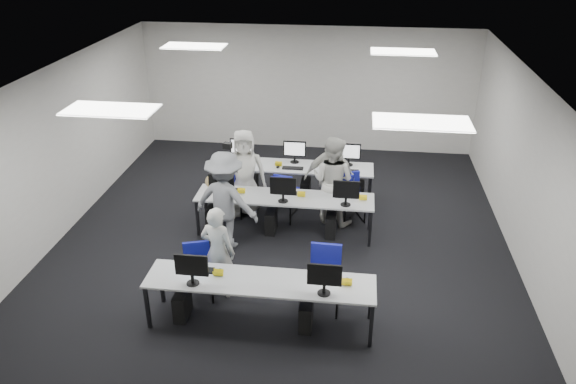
# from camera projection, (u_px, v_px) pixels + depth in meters

# --- Properties ---
(room) EXTENTS (9.00, 9.02, 3.00)m
(room) POSITION_uv_depth(u_px,v_px,m) (283.00, 162.00, 9.55)
(room) COLOR black
(room) RESTS_ON ground
(ceiling_panels) EXTENTS (5.20, 4.60, 0.02)m
(ceiling_panels) POSITION_uv_depth(u_px,v_px,m) (282.00, 76.00, 8.89)
(ceiling_panels) COLOR white
(ceiling_panels) RESTS_ON room
(desk_front) EXTENTS (3.20, 0.70, 0.73)m
(desk_front) POSITION_uv_depth(u_px,v_px,m) (260.00, 284.00, 7.78)
(desk_front) COLOR silver
(desk_front) RESTS_ON ground
(desk_mid) EXTENTS (3.20, 0.70, 0.73)m
(desk_mid) POSITION_uv_depth(u_px,v_px,m) (284.00, 199.00, 10.09)
(desk_mid) COLOR silver
(desk_mid) RESTS_ON ground
(desk_back) EXTENTS (3.20, 0.70, 0.73)m
(desk_back) POSITION_uv_depth(u_px,v_px,m) (294.00, 168.00, 11.34)
(desk_back) COLOR silver
(desk_back) RESTS_ON ground
(equipment_front) EXTENTS (2.51, 0.41, 1.19)m
(equipment_front) POSITION_uv_depth(u_px,v_px,m) (247.00, 302.00, 7.93)
(equipment_front) COLOR #0B549B
(equipment_front) RESTS_ON desk_front
(equipment_mid) EXTENTS (2.91, 0.41, 1.19)m
(equipment_mid) POSITION_uv_depth(u_px,v_px,m) (274.00, 215.00, 10.24)
(equipment_mid) COLOR white
(equipment_mid) RESTS_ON desk_mid
(equipment_back) EXTENTS (2.91, 0.41, 1.19)m
(equipment_back) POSITION_uv_depth(u_px,v_px,m) (303.00, 183.00, 11.47)
(equipment_back) COLOR white
(equipment_back) RESTS_ON desk_back
(chair_0) EXTENTS (0.54, 0.56, 0.86)m
(chair_0) POSITION_uv_depth(u_px,v_px,m) (199.00, 281.00, 8.53)
(chair_0) COLOR navy
(chair_0) RESTS_ON ground
(chair_1) EXTENTS (0.49, 0.54, 0.97)m
(chair_1) POSITION_uv_depth(u_px,v_px,m) (324.00, 289.00, 8.28)
(chair_1) COLOR navy
(chair_1) RESTS_ON ground
(chair_2) EXTENTS (0.54, 0.57, 0.92)m
(chair_2) POSITION_uv_depth(u_px,v_px,m) (230.00, 201.00, 10.88)
(chair_2) COLOR navy
(chair_2) RESTS_ON ground
(chair_3) EXTENTS (0.45, 0.48, 0.83)m
(chair_3) POSITION_uv_depth(u_px,v_px,m) (281.00, 207.00, 10.71)
(chair_3) COLOR navy
(chair_3) RESTS_ON ground
(chair_4) EXTENTS (0.59, 0.61, 0.90)m
(chair_4) POSITION_uv_depth(u_px,v_px,m) (351.00, 205.00, 10.73)
(chair_4) COLOR navy
(chair_4) RESTS_ON ground
(chair_5) EXTENTS (0.45, 0.49, 0.84)m
(chair_5) POSITION_uv_depth(u_px,v_px,m) (230.00, 193.00, 11.26)
(chair_5) COLOR navy
(chair_5) RESTS_ON ground
(chair_6) EXTENTS (0.50, 0.53, 0.82)m
(chair_6) POSITION_uv_depth(u_px,v_px,m) (286.00, 198.00, 11.05)
(chair_6) COLOR navy
(chair_6) RESTS_ON ground
(chair_7) EXTENTS (0.57, 0.60, 0.90)m
(chair_7) POSITION_uv_depth(u_px,v_px,m) (345.00, 199.00, 10.99)
(chair_7) COLOR navy
(chair_7) RESTS_ON ground
(handbag) EXTENTS (0.40, 0.32, 0.29)m
(handbag) POSITION_uv_depth(u_px,v_px,m) (215.00, 181.00, 10.31)
(handbag) COLOR #A19053
(handbag) RESTS_ON desk_mid
(student_0) EXTENTS (0.61, 0.47, 1.49)m
(student_0) POSITION_uv_depth(u_px,v_px,m) (218.00, 252.00, 8.39)
(student_0) COLOR beige
(student_0) RESTS_ON ground
(student_1) EXTENTS (1.01, 0.91, 1.70)m
(student_1) POSITION_uv_depth(u_px,v_px,m) (333.00, 181.00, 10.40)
(student_1) COLOR beige
(student_1) RESTS_ON ground
(student_2) EXTENTS (0.92, 0.69, 1.70)m
(student_2) POSITION_uv_depth(u_px,v_px,m) (245.00, 172.00, 10.73)
(student_2) COLOR beige
(student_2) RESTS_ON ground
(student_3) EXTENTS (1.00, 0.54, 1.63)m
(student_3) POSITION_uv_depth(u_px,v_px,m) (329.00, 178.00, 10.60)
(student_3) COLOR beige
(student_3) RESTS_ON ground
(photographer) EXTENTS (1.27, 0.91, 1.78)m
(photographer) POSITION_uv_depth(u_px,v_px,m) (225.00, 201.00, 9.57)
(photographer) COLOR slate
(photographer) RESTS_ON ground
(dslr_camera) EXTENTS (0.18, 0.21, 0.10)m
(dslr_camera) POSITION_uv_depth(u_px,v_px,m) (227.00, 146.00, 9.30)
(dslr_camera) COLOR black
(dslr_camera) RESTS_ON photographer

